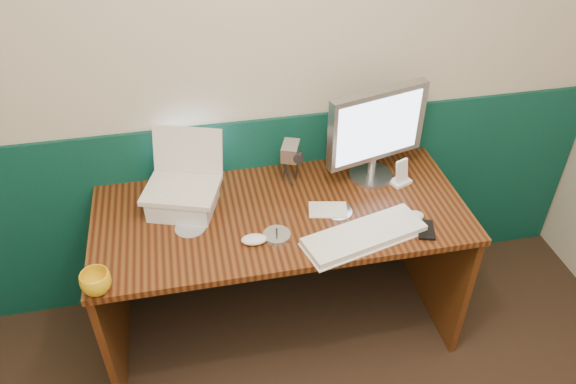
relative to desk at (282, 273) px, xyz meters
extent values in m
cube|color=beige|center=(-0.08, 0.37, 0.88)|extent=(3.50, 0.04, 2.50)
cube|color=#07332B|center=(-0.08, 0.36, 0.12)|extent=(3.48, 0.02, 1.00)
cube|color=#331209|center=(0.00, 0.00, 0.00)|extent=(1.60, 0.70, 0.75)
cube|color=silver|center=(-0.41, 0.10, 0.42)|extent=(0.32, 0.30, 0.09)
cube|color=white|center=(0.30, -0.24, 0.39)|extent=(0.53, 0.29, 0.03)
ellipsoid|color=silver|center=(0.52, -0.17, 0.39)|extent=(0.12, 0.08, 0.04)
ellipsoid|color=white|center=(-0.14, -0.17, 0.39)|extent=(0.11, 0.07, 0.04)
imported|color=gold|center=(-0.74, -0.31, 0.42)|extent=(0.15, 0.15, 0.09)
cylinder|color=#AEB3BE|center=(-0.05, -0.16, 0.39)|extent=(0.11, 0.11, 0.02)
cylinder|color=silver|center=(-0.39, -0.03, 0.38)|extent=(0.13, 0.13, 0.00)
cylinder|color=silver|center=(0.24, -0.04, 0.38)|extent=(0.13, 0.13, 0.00)
cylinder|color=black|center=(0.41, -0.09, 0.38)|extent=(0.12, 0.05, 0.01)
cube|color=silver|center=(0.20, -0.03, 0.38)|extent=(0.18, 0.14, 0.00)
cube|color=white|center=(0.57, 0.09, 0.38)|extent=(0.11, 0.10, 0.02)
cube|color=silver|center=(0.57, 0.09, 0.44)|extent=(0.07, 0.05, 0.11)
cube|color=black|center=(0.56, -0.24, 0.38)|extent=(0.10, 0.13, 0.01)
camera|label=1|loc=(-0.34, -1.82, 1.91)|focal=35.00mm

